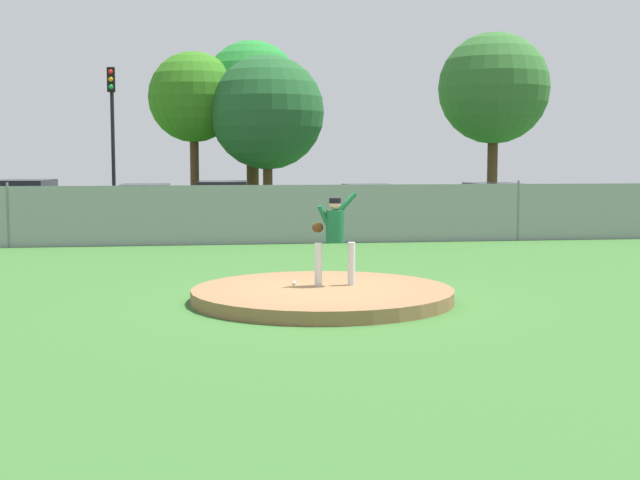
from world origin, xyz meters
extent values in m
plane|color=#386B2D|center=(0.00, 6.00, 0.00)|extent=(80.00, 80.00, 0.00)
cube|color=#2B2B2D|center=(0.00, 14.50, 0.00)|extent=(44.00, 7.00, 0.01)
cylinder|color=olive|center=(0.00, 0.00, 0.11)|extent=(4.55, 4.55, 0.23)
cylinder|color=silver|center=(-0.04, 0.26, 0.61)|extent=(0.13, 0.13, 0.76)
cylinder|color=silver|center=(0.56, 0.30, 0.61)|extent=(0.13, 0.13, 0.76)
cylinder|color=#145933|center=(0.26, 0.28, 1.28)|extent=(0.32, 0.32, 0.57)
cylinder|color=#145933|center=(0.44, 0.28, 1.66)|extent=(0.42, 0.12, 0.44)
cylinder|color=#145933|center=(0.08, 0.28, 1.43)|extent=(0.29, 0.11, 0.46)
ellipsoid|color=#4C2D14|center=(-0.04, 0.33, 1.26)|extent=(0.20, 0.12, 0.18)
sphere|color=tan|center=(0.26, 0.28, 1.67)|extent=(0.20, 0.20, 0.20)
cylinder|color=black|center=(0.26, 0.28, 1.74)|extent=(0.21, 0.21, 0.09)
sphere|color=white|center=(-0.45, 0.42, 0.27)|extent=(0.07, 0.07, 0.07)
cube|color=gray|center=(0.00, 10.00, 0.85)|extent=(36.72, 0.03, 1.70)
cylinder|color=slate|center=(-7.34, 10.00, 0.90)|extent=(0.07, 0.07, 1.80)
cylinder|color=slate|center=(7.34, 10.00, 0.90)|extent=(0.07, 0.07, 1.80)
cube|color=#232328|center=(3.78, 14.40, 0.64)|extent=(2.00, 4.40, 0.64)
cube|color=black|center=(3.78, 14.40, 1.26)|extent=(1.76, 2.46, 0.59)
cylinder|color=black|center=(3.71, 15.74, 0.32)|extent=(1.87, 0.73, 0.64)
cylinder|color=black|center=(3.85, 13.07, 0.32)|extent=(1.87, 0.73, 0.64)
cube|color=slate|center=(-7.88, 14.91, 0.69)|extent=(2.17, 4.32, 0.73)
cube|color=black|center=(-7.88, 14.91, 1.40)|extent=(1.89, 2.43, 0.70)
cylinder|color=black|center=(-7.79, 16.21, 0.32)|extent=(1.98, 0.78, 0.64)
cylinder|color=black|center=(-7.97, 13.61, 0.32)|extent=(1.98, 0.78, 0.64)
cube|color=tan|center=(-1.34, 14.76, 0.66)|extent=(1.99, 4.14, 0.69)
cube|color=black|center=(-1.34, 14.76, 1.35)|extent=(1.75, 2.31, 0.67)
cylinder|color=black|center=(-1.28, 16.02, 0.32)|extent=(1.88, 0.73, 0.64)
cylinder|color=black|center=(-1.40, 13.51, 0.32)|extent=(1.88, 0.73, 0.64)
cube|color=silver|center=(-3.90, 14.74, 0.66)|extent=(1.77, 4.25, 0.68)
cube|color=black|center=(-3.90, 14.74, 1.30)|extent=(1.61, 2.34, 0.59)
cylinder|color=black|center=(-3.91, 16.05, 0.32)|extent=(1.80, 0.66, 0.64)
cylinder|color=black|center=(-3.89, 13.43, 0.32)|extent=(1.80, 0.66, 0.64)
cube|color=#A81919|center=(8.07, 14.04, 0.64)|extent=(1.99, 4.41, 0.65)
cube|color=black|center=(8.07, 14.04, 1.28)|extent=(1.78, 2.45, 0.63)
cylinder|color=black|center=(8.10, 15.39, 0.32)|extent=(1.94, 0.70, 0.64)
cylinder|color=black|center=(8.03, 12.69, 0.32)|extent=(1.94, 0.70, 0.64)
cone|color=orange|center=(9.83, 15.54, 0.28)|extent=(0.32, 0.32, 0.55)
cube|color=black|center=(9.83, 15.54, 0.02)|extent=(0.40, 0.40, 0.03)
cylinder|color=black|center=(-5.28, 18.39, 2.89)|extent=(0.14, 0.14, 5.79)
cube|color=black|center=(-5.28, 18.21, 5.34)|extent=(0.28, 0.24, 0.90)
sphere|color=red|center=(-5.28, 18.09, 5.61)|extent=(0.18, 0.18, 0.18)
sphere|color=orange|center=(-5.28, 18.09, 5.34)|extent=(0.18, 0.18, 0.18)
sphere|color=green|center=(-5.28, 18.09, 5.07)|extent=(0.18, 0.18, 0.18)
cylinder|color=#4C331E|center=(-2.30, 22.32, 1.84)|extent=(0.37, 0.37, 3.68)
sphere|color=#33761B|center=(-2.30, 22.32, 5.01)|extent=(3.80, 3.80, 3.80)
cylinder|color=#4C331E|center=(0.21, 23.16, 1.97)|extent=(0.53, 0.53, 3.93)
sphere|color=#248430|center=(0.21, 23.16, 5.41)|extent=(4.22, 4.22, 4.22)
cylinder|color=#4C331E|center=(0.72, 21.25, 1.34)|extent=(0.40, 0.40, 2.68)
sphere|color=#215929|center=(0.72, 21.25, 4.34)|extent=(4.74, 4.74, 4.74)
cylinder|color=#4C331E|center=(10.84, 22.34, 1.91)|extent=(0.46, 0.46, 3.81)
sphere|color=#316B2D|center=(10.84, 22.34, 5.52)|extent=(4.90, 4.90, 4.90)
camera|label=1|loc=(-2.08, -14.59, 2.50)|focal=48.21mm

